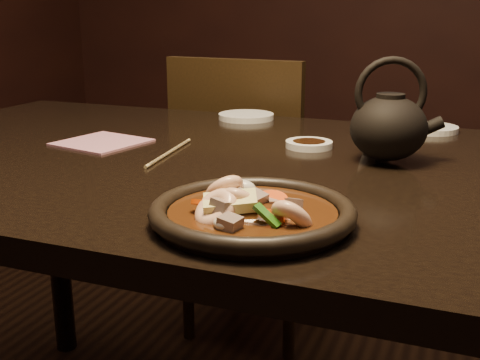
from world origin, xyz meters
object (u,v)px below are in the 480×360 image
at_px(plate, 252,213).
at_px(tea_cup, 377,133).
at_px(chair, 251,191).
at_px(teapot, 389,124).
at_px(table, 238,200).

xyz_separation_m(plate, tea_cup, (0.08, 0.44, 0.03)).
bearing_deg(chair, tea_cup, 133.59).
bearing_deg(teapot, tea_cup, 96.28).
relative_size(table, teapot, 8.99).
distance_m(chair, teapot, 0.82).
bearing_deg(table, tea_cup, 31.74).
bearing_deg(teapot, plate, -126.35).
bearing_deg(chair, table, 111.94).
xyz_separation_m(tea_cup, teapot, (0.03, -0.06, 0.03)).
relative_size(table, plate, 6.19).
height_order(table, plate, plate).
height_order(table, teapot, teapot).
height_order(chair, plate, chair).
height_order(chair, tea_cup, chair).
bearing_deg(tea_cup, table, -148.26).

